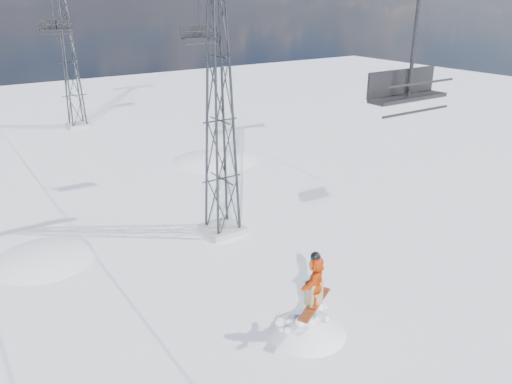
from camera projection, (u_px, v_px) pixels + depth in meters
ground at (318, 320)px, 17.59m from camera, size 120.00×120.00×0.00m
snow_terrain at (63, 305)px, 35.07m from camera, size 39.00×37.00×22.00m
lift_tower_near at (220, 121)px, 22.19m from camera, size 5.20×1.80×11.43m
lift_tower_far at (70, 63)px, 41.51m from camera, size 5.20×1.80×11.43m
snowboarder_jump at (305, 370)px, 17.56m from camera, size 4.40×4.40×7.17m
lift_chair_near at (407, 87)px, 10.58m from camera, size 2.00×0.57×2.48m
lift_chair_mid at (200, 34)px, 26.61m from camera, size 2.08×0.60×2.58m
lift_chair_far at (55, 26)px, 34.46m from camera, size 2.17×0.62×2.69m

